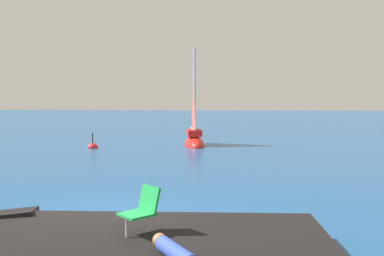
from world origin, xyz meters
name	(u,v)px	position (x,y,z in m)	size (l,w,h in m)	color
ground_plane	(112,222)	(0.00, 0.00, 0.00)	(160.00, 160.00, 0.00)	navy
boulder_seaward	(84,228)	(-0.48, -0.48, 0.00)	(0.70, 0.56, 0.39)	black
boulder_inland	(5,233)	(-2.02, -0.96, 0.00)	(1.59, 1.27, 0.87)	black
sailboat_near	(194,140)	(0.58, 15.36, 0.34)	(1.70, 3.41, 6.21)	red
person_sunbather	(180,256)	(1.95, -3.53, 0.62)	(1.11, 1.53, 0.25)	#334CB2
beach_chair	(142,208)	(1.16, -2.22, 0.94)	(0.76, 0.76, 0.80)	green
marker_buoy	(93,148)	(-4.90, 13.62, 0.01)	(0.56, 0.56, 1.13)	red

